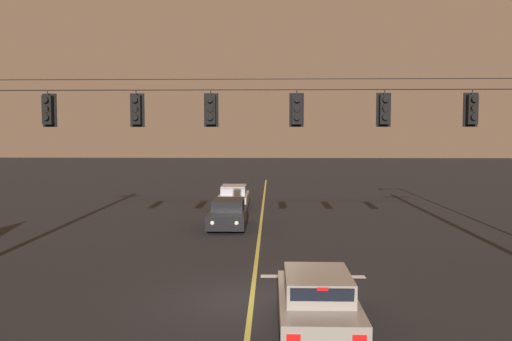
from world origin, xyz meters
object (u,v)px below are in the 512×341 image
object	(u,v)px
traffic_light_centre	(211,110)
car_oncoming_trailing	(234,197)
traffic_light_leftmost	(48,110)
traffic_light_left_inner	(136,110)
traffic_light_right_inner	(297,110)
traffic_light_far_right	(472,109)
traffic_light_rightmost	(385,110)
car_oncoming_lead	(228,214)
car_waiting_near_lane	(317,303)

from	to	relation	value
traffic_light_centre	car_oncoming_trailing	world-z (taller)	traffic_light_centre
traffic_light_leftmost	traffic_light_left_inner	world-z (taller)	same
traffic_light_leftmost	traffic_light_left_inner	xyz separation A→B (m)	(2.98, 0.00, 0.00)
traffic_light_left_inner	traffic_light_right_inner	world-z (taller)	same
traffic_light_right_inner	car_oncoming_trailing	size ratio (longest dim) A/B	0.28
traffic_light_centre	traffic_light_far_right	distance (m)	8.58
traffic_light_left_inner	traffic_light_rightmost	size ratio (longest dim) A/B	1.00
traffic_light_rightmost	car_oncoming_lead	xyz separation A→B (m)	(-5.86, 8.58, -4.79)
traffic_light_rightmost	traffic_light_right_inner	bearing A→B (deg)	180.00
car_waiting_near_lane	traffic_light_centre	bearing A→B (deg)	120.43
traffic_light_leftmost	traffic_light_rightmost	xyz separation A→B (m)	(11.20, 0.00, 0.00)
traffic_light_rightmost	car_oncoming_lead	size ratio (longest dim) A/B	0.28
traffic_light_rightmost	traffic_light_far_right	world-z (taller)	same
traffic_light_centre	traffic_light_right_inner	world-z (taller)	same
traffic_light_leftmost	car_oncoming_lead	xyz separation A→B (m)	(5.34, 8.58, -4.79)
traffic_light_leftmost	traffic_light_far_right	world-z (taller)	same
traffic_light_centre	car_oncoming_lead	bearing A→B (deg)	90.88
traffic_light_leftmost	car_oncoming_trailing	world-z (taller)	traffic_light_leftmost
car_waiting_near_lane	car_oncoming_lead	xyz separation A→B (m)	(-3.24, 13.86, -0.00)
car_oncoming_trailing	car_oncoming_lead	bearing A→B (deg)	-88.11
car_waiting_near_lane	car_oncoming_trailing	bearing A→B (deg)	99.36
traffic_light_left_inner	traffic_light_right_inner	xyz separation A→B (m)	(5.34, 0.00, 0.00)
traffic_light_left_inner	car_oncoming_lead	bearing A→B (deg)	74.62
traffic_light_right_inner	traffic_light_rightmost	world-z (taller)	same
traffic_light_left_inner	traffic_light_right_inner	distance (m)	5.34
traffic_light_left_inner	car_waiting_near_lane	world-z (taller)	traffic_light_left_inner
traffic_light_rightmost	traffic_light_far_right	size ratio (longest dim) A/B	1.00
traffic_light_centre	car_waiting_near_lane	distance (m)	7.78
traffic_light_rightmost	traffic_light_centre	bearing A→B (deg)	180.00
traffic_light_centre	traffic_light_far_right	xyz separation A→B (m)	(8.58, 0.00, 0.00)
traffic_light_leftmost	traffic_light_centre	world-z (taller)	same
traffic_light_left_inner	car_oncoming_lead	xyz separation A→B (m)	(2.36, 8.58, -4.79)
car_oncoming_lead	car_oncoming_trailing	distance (m)	7.24
traffic_light_leftmost	car_oncoming_trailing	size ratio (longest dim) A/B	0.28
traffic_light_right_inner	car_waiting_near_lane	distance (m)	7.14
traffic_light_left_inner	traffic_light_far_right	size ratio (longest dim) A/B	1.00
traffic_light_rightmost	car_waiting_near_lane	size ratio (longest dim) A/B	0.28
traffic_light_left_inner	traffic_light_centre	distance (m)	2.49
traffic_light_far_right	car_waiting_near_lane	world-z (taller)	traffic_light_far_right
traffic_light_right_inner	traffic_light_leftmost	bearing A→B (deg)	180.00
traffic_light_left_inner	traffic_light_centre	size ratio (longest dim) A/B	1.00
traffic_light_left_inner	car_waiting_near_lane	size ratio (longest dim) A/B	0.28
car_oncoming_lead	traffic_light_rightmost	bearing A→B (deg)	-55.64
traffic_light_leftmost	car_oncoming_lead	size ratio (longest dim) A/B	0.28
traffic_light_left_inner	traffic_light_far_right	distance (m)	11.07
traffic_light_far_right	car_waiting_near_lane	bearing A→B (deg)	-136.01
traffic_light_left_inner	car_oncoming_trailing	world-z (taller)	traffic_light_left_inner
traffic_light_rightmost	car_oncoming_trailing	bearing A→B (deg)	111.10
car_waiting_near_lane	car_oncoming_trailing	world-z (taller)	same
traffic_light_leftmost	car_oncoming_trailing	distance (m)	17.29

